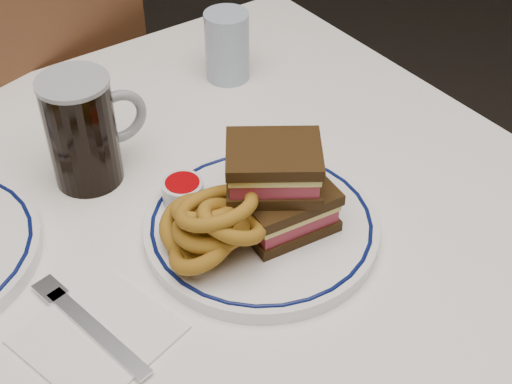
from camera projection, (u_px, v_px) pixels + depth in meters
dining_table at (86, 311)px, 0.93m from camera, size 1.27×0.87×0.75m
chair_far at (16, 129)px, 1.39m from camera, size 0.58×0.58×1.01m
main_plate at (261, 227)px, 0.88m from camera, size 0.29×0.29×0.02m
reuben_sandwich at (280, 188)px, 0.84m from camera, size 0.14×0.13×0.11m
onion_rings_main at (209, 226)px, 0.81m from camera, size 0.12×0.13×0.10m
ketchup_ramekin at (183, 191)px, 0.89m from camera, size 0.05×0.05×0.03m
beer_mug at (84, 130)px, 0.92m from camera, size 0.14×0.09×0.15m
water_glass at (227, 46)px, 1.13m from camera, size 0.07×0.07×0.11m
napkin_fork at (96, 332)px, 0.77m from camera, size 0.18×0.19×0.01m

